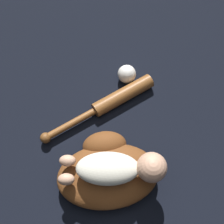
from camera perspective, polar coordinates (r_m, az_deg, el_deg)
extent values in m
plane|color=black|center=(1.19, 1.64, -12.09)|extent=(6.00, 6.00, 0.00)
ellipsoid|color=brown|center=(1.14, -0.74, -11.53)|extent=(0.42, 0.33, 0.11)
ellipsoid|color=brown|center=(1.17, -1.37, -6.16)|extent=(0.19, 0.15, 0.11)
ellipsoid|color=silver|center=(1.05, -0.80, -10.29)|extent=(0.23, 0.15, 0.08)
sphere|color=tan|center=(1.04, 7.27, -10.02)|extent=(0.10, 0.10, 0.10)
ellipsoid|color=tan|center=(1.09, -8.16, -8.84)|extent=(0.06, 0.05, 0.04)
ellipsoid|color=tan|center=(1.07, -8.37, -12.08)|extent=(0.06, 0.05, 0.04)
cylinder|color=brown|center=(1.29, 2.04, 3.09)|extent=(0.24, 0.22, 0.06)
cylinder|color=brown|center=(1.24, -7.56, -2.19)|extent=(0.18, 0.17, 0.03)
sphere|color=brown|center=(1.23, -12.07, -4.65)|extent=(0.04, 0.04, 0.04)
sphere|color=white|center=(1.33, 2.72, 6.95)|extent=(0.08, 0.08, 0.08)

